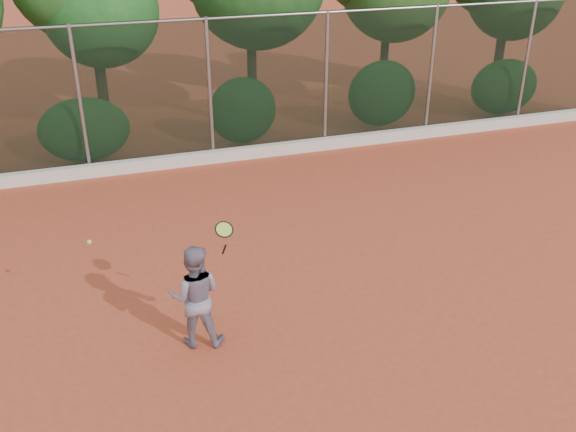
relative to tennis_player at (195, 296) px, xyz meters
name	(u,v)px	position (x,y,z in m)	size (l,w,h in m)	color
ground	(308,312)	(1.80, 0.19, -0.81)	(80.00, 80.00, 0.00)	#B4472A
concrete_curb	(215,156)	(1.80, 7.01, -0.66)	(24.00, 0.20, 0.30)	silver
tennis_player	(195,296)	(0.00, 0.00, 0.00)	(0.78, 0.61, 1.61)	gray
chainlink_fence	(210,87)	(1.80, 7.19, 1.05)	(24.09, 0.09, 3.50)	black
tennis_racket	(224,232)	(0.47, -0.02, 0.98)	(0.28, 0.28, 0.55)	black
tennis_ball_in_flight	(89,242)	(-1.33, 0.58, 0.82)	(0.07, 0.07, 0.07)	#C7F237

